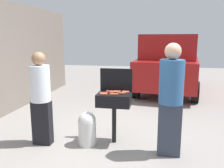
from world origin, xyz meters
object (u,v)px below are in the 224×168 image
(hot_dog_2, at_px, (121,93))
(parked_minivan, at_px, (169,63))
(hot_dog_7, at_px, (113,94))
(hot_dog_9, at_px, (123,93))
(hot_dog_8, at_px, (114,92))
(propane_tank, at_px, (87,128))
(hot_dog_1, at_px, (126,92))
(hot_dog_12, at_px, (103,94))
(person_right, at_px, (171,96))
(bbq_grill, at_px, (114,101))
(person_left, at_px, (41,95))
(hot_dog_4, at_px, (103,93))
(hot_dog_13, at_px, (117,91))
(hot_dog_0, at_px, (126,91))
(hot_dog_10, at_px, (110,91))
(hot_dog_11, at_px, (104,94))
(hot_dog_3, at_px, (110,92))
(hot_dog_5, at_px, (116,92))
(hot_dog_6, at_px, (114,94))

(hot_dog_2, distance_m, parked_minivan, 4.90)
(hot_dog_7, height_order, hot_dog_9, same)
(hot_dog_8, distance_m, propane_tank, 0.80)
(hot_dog_1, height_order, hot_dog_12, same)
(hot_dog_7, xyz_separation_m, hot_dog_8, (-0.02, 0.18, 0.00))
(person_right, bearing_deg, bbq_grill, -27.89)
(person_left, bearing_deg, hot_dog_2, 13.60)
(hot_dog_4, xyz_separation_m, propane_tank, (-0.26, -0.15, -0.62))
(hot_dog_1, bearing_deg, hot_dog_13, 160.76)
(hot_dog_0, bearing_deg, hot_dog_4, -154.23)
(person_right, bearing_deg, hot_dog_0, -40.22)
(bbq_grill, height_order, hot_dog_1, hot_dog_1)
(hot_dog_1, bearing_deg, propane_tank, -156.67)
(hot_dog_10, bearing_deg, hot_dog_11, -104.42)
(bbq_grill, xyz_separation_m, hot_dog_12, (-0.17, -0.14, 0.16))
(hot_dog_1, distance_m, hot_dog_12, 0.42)
(hot_dog_3, distance_m, hot_dog_4, 0.12)
(bbq_grill, relative_size, propane_tank, 1.51)
(person_left, bearing_deg, propane_tank, 9.75)
(hot_dog_8, bearing_deg, hot_dog_10, 143.25)
(propane_tank, bearing_deg, hot_dog_11, 17.32)
(hot_dog_10, distance_m, hot_dog_11, 0.23)
(hot_dog_7, bearing_deg, hot_dog_1, 47.03)
(hot_dog_11, height_order, person_left, person_left)
(hot_dog_10, bearing_deg, hot_dog_8, -36.75)
(hot_dog_8, distance_m, hot_dog_13, 0.10)
(hot_dog_12, relative_size, person_left, 0.08)
(hot_dog_9, distance_m, hot_dog_11, 0.34)
(hot_dog_5, bearing_deg, hot_dog_0, 18.13)
(hot_dog_1, bearing_deg, hot_dog_12, -148.20)
(hot_dog_4, distance_m, hot_dog_10, 0.19)
(hot_dog_7, relative_size, hot_dog_12, 1.00)
(bbq_grill, xyz_separation_m, hot_dog_9, (0.15, 0.03, 0.16))
(hot_dog_0, relative_size, hot_dog_10, 1.00)
(hot_dog_1, bearing_deg, hot_dog_0, 92.89)
(hot_dog_9, bearing_deg, hot_dog_8, 172.13)
(hot_dog_0, xyz_separation_m, hot_dog_1, (0.00, -0.06, 0.00))
(bbq_grill, xyz_separation_m, hot_dog_1, (0.19, 0.08, 0.16))
(hot_dog_8, distance_m, person_left, 1.30)
(hot_dog_5, bearing_deg, person_right, -22.55)
(hot_dog_1, bearing_deg, hot_dog_2, -120.27)
(hot_dog_9, bearing_deg, hot_dog_5, 157.72)
(hot_dog_3, xyz_separation_m, hot_dog_6, (0.11, -0.10, 0.00))
(person_left, height_order, parked_minivan, parked_minivan)
(hot_dog_3, distance_m, hot_dog_5, 0.13)
(hot_dog_2, height_order, hot_dog_13, same)
(bbq_grill, distance_m, hot_dog_0, 0.28)
(propane_tank, bearing_deg, hot_dog_2, 15.91)
(hot_dog_4, height_order, parked_minivan, parked_minivan)
(hot_dog_1, distance_m, hot_dog_10, 0.30)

